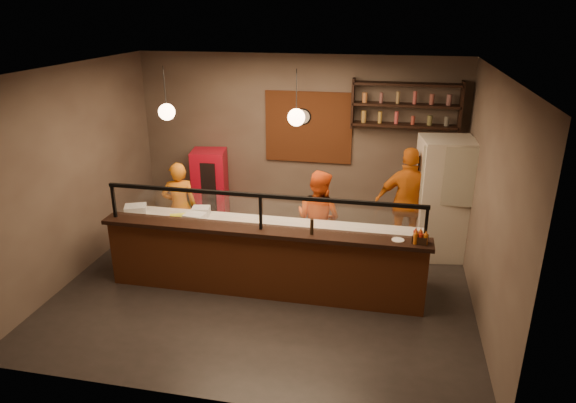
% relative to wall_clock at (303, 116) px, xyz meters
% --- Properties ---
extents(floor, '(6.00, 6.00, 0.00)m').
position_rel_wall_clock_xyz_m(floor, '(-0.10, -2.46, -2.10)').
color(floor, black).
rests_on(floor, ground).
extents(ceiling, '(6.00, 6.00, 0.00)m').
position_rel_wall_clock_xyz_m(ceiling, '(-0.10, -2.46, 1.10)').
color(ceiling, '#342D28').
rests_on(ceiling, wall_back).
extents(wall_back, '(6.00, 0.00, 6.00)m').
position_rel_wall_clock_xyz_m(wall_back, '(-0.10, 0.04, -0.50)').
color(wall_back, '#685A4C').
rests_on(wall_back, floor).
extents(wall_left, '(0.00, 5.00, 5.00)m').
position_rel_wall_clock_xyz_m(wall_left, '(-3.10, -2.46, -0.50)').
color(wall_left, '#685A4C').
rests_on(wall_left, floor).
extents(wall_right, '(0.00, 5.00, 5.00)m').
position_rel_wall_clock_xyz_m(wall_right, '(2.90, -2.46, -0.50)').
color(wall_right, '#685A4C').
rests_on(wall_right, floor).
extents(wall_front, '(6.00, 0.00, 6.00)m').
position_rel_wall_clock_xyz_m(wall_front, '(-0.10, -4.96, -0.50)').
color(wall_front, '#685A4C').
rests_on(wall_front, floor).
extents(brick_patch, '(1.60, 0.04, 1.30)m').
position_rel_wall_clock_xyz_m(brick_patch, '(0.10, 0.01, -0.20)').
color(brick_patch, brown).
rests_on(brick_patch, wall_back).
extents(service_counter, '(4.60, 0.25, 1.00)m').
position_rel_wall_clock_xyz_m(service_counter, '(-0.10, -2.76, -1.60)').
color(service_counter, brown).
rests_on(service_counter, floor).
extents(counter_ledge, '(4.70, 0.37, 0.06)m').
position_rel_wall_clock_xyz_m(counter_ledge, '(-0.10, -2.76, -1.07)').
color(counter_ledge, black).
rests_on(counter_ledge, service_counter).
extents(worktop_cabinet, '(4.60, 0.75, 0.85)m').
position_rel_wall_clock_xyz_m(worktop_cabinet, '(-0.10, -2.26, -1.68)').
color(worktop_cabinet, gray).
rests_on(worktop_cabinet, floor).
extents(worktop, '(4.60, 0.75, 0.05)m').
position_rel_wall_clock_xyz_m(worktop, '(-0.10, -2.26, -1.23)').
color(worktop, silver).
rests_on(worktop, worktop_cabinet).
extents(sneeze_guard, '(4.50, 0.05, 0.52)m').
position_rel_wall_clock_xyz_m(sneeze_guard, '(-0.10, -2.76, -0.73)').
color(sneeze_guard, white).
rests_on(sneeze_guard, counter_ledge).
extents(wall_shelving, '(1.84, 0.28, 0.85)m').
position_rel_wall_clock_xyz_m(wall_shelving, '(1.80, -0.14, 0.30)').
color(wall_shelving, black).
rests_on(wall_shelving, wall_back).
extents(wall_clock, '(0.30, 0.04, 0.30)m').
position_rel_wall_clock_xyz_m(wall_clock, '(0.00, 0.00, 0.00)').
color(wall_clock, black).
rests_on(wall_clock, wall_back).
extents(pendant_left, '(0.24, 0.24, 0.77)m').
position_rel_wall_clock_xyz_m(pendant_left, '(-1.60, -2.26, 0.45)').
color(pendant_left, black).
rests_on(pendant_left, ceiling).
extents(pendant_right, '(0.24, 0.24, 0.77)m').
position_rel_wall_clock_xyz_m(pendant_right, '(0.30, -2.26, 0.45)').
color(pendant_right, black).
rests_on(pendant_right, ceiling).
extents(cook_left, '(0.67, 0.56, 1.57)m').
position_rel_wall_clock_xyz_m(cook_left, '(-1.84, -1.54, -1.32)').
color(cook_left, orange).
rests_on(cook_left, floor).
extents(cook_mid, '(0.96, 0.88, 1.61)m').
position_rel_wall_clock_xyz_m(cook_mid, '(0.55, -1.62, -1.30)').
color(cook_mid, '#E55215').
rests_on(cook_mid, floor).
extents(cook_right, '(1.13, 0.53, 1.87)m').
position_rel_wall_clock_xyz_m(cook_right, '(1.95, -0.99, -1.16)').
color(cook_right, '#CE6413').
rests_on(cook_right, floor).
extents(fridge, '(0.95, 0.90, 2.02)m').
position_rel_wall_clock_xyz_m(fridge, '(2.50, -0.85, -1.09)').
color(fridge, beige).
rests_on(fridge, floor).
extents(red_cooler, '(0.71, 0.66, 1.45)m').
position_rel_wall_clock_xyz_m(red_cooler, '(-1.74, -0.31, -1.38)').
color(red_cooler, '#B10B20').
rests_on(red_cooler, floor).
extents(pizza_dough, '(0.53, 0.53, 0.01)m').
position_rel_wall_clock_xyz_m(pizza_dough, '(-0.50, -2.24, -1.19)').
color(pizza_dough, beige).
rests_on(pizza_dough, worktop).
extents(prep_tub_a, '(0.40, 0.36, 0.16)m').
position_rel_wall_clock_xyz_m(prep_tub_a, '(-2.25, -2.29, -1.12)').
color(prep_tub_a, silver).
rests_on(prep_tub_a, worktop).
extents(prep_tub_b, '(0.30, 0.26, 0.13)m').
position_rel_wall_clock_xyz_m(prep_tub_b, '(-1.25, -2.08, -1.13)').
color(prep_tub_b, silver).
rests_on(prep_tub_b, worktop).
extents(prep_tub_c, '(0.32, 0.27, 0.15)m').
position_rel_wall_clock_xyz_m(prep_tub_c, '(-1.23, -2.40, -1.13)').
color(prep_tub_c, white).
rests_on(prep_tub_c, worktop).
extents(rolling_pin, '(0.39, 0.21, 0.07)m').
position_rel_wall_clock_xyz_m(rolling_pin, '(-1.50, -2.21, -1.17)').
color(rolling_pin, '#F2FB29').
rests_on(rolling_pin, worktop).
extents(condiment_caddy, '(0.22, 0.19, 0.11)m').
position_rel_wall_clock_xyz_m(condiment_caddy, '(2.06, -2.77, -0.99)').
color(condiment_caddy, black).
rests_on(condiment_caddy, counter_ledge).
extents(pepper_mill, '(0.06, 0.06, 0.22)m').
position_rel_wall_clock_xyz_m(pepper_mill, '(0.62, -2.79, -0.93)').
color(pepper_mill, black).
rests_on(pepper_mill, counter_ledge).
extents(small_plate, '(0.21, 0.21, 0.01)m').
position_rel_wall_clock_xyz_m(small_plate, '(1.78, -2.75, -1.03)').
color(small_plate, silver).
rests_on(small_plate, counter_ledge).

